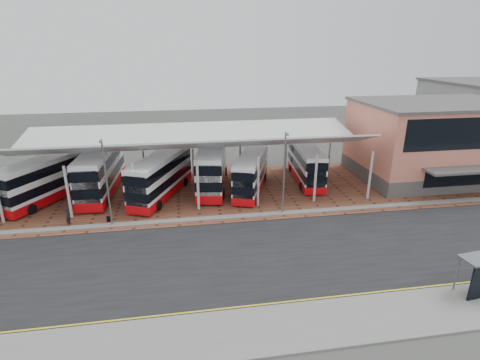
{
  "coord_description": "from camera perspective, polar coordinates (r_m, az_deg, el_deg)",
  "views": [
    {
      "loc": [
        -7.45,
        -25.79,
        15.53
      ],
      "look_at": [
        -1.88,
        8.21,
        3.02
      ],
      "focal_mm": 28.0,
      "sensor_mm": 36.0,
      "label": 1
    }
  ],
  "objects": [
    {
      "name": "ground",
      "position": [
        31.02,
        5.99,
        -10.22
      ],
      "size": [
        140.0,
        140.0,
        0.0
      ],
      "primitive_type": "plane",
      "color": "#3D3F3B"
    },
    {
      "name": "road",
      "position": [
        30.19,
        6.49,
        -11.13
      ],
      "size": [
        120.0,
        14.0,
        0.02
      ],
      "primitive_type": "cube",
      "color": "black",
      "rests_on": "ground"
    },
    {
      "name": "forecourt",
      "position": [
        42.83,
        4.09,
        -1.32
      ],
      "size": [
        72.0,
        16.0,
        0.06
      ],
      "primitive_type": "cube",
      "color": "brown",
      "rests_on": "ground"
    },
    {
      "name": "sidewalk",
      "position": [
        24.02,
        11.92,
        -20.65
      ],
      "size": [
        120.0,
        4.0,
        0.14
      ],
      "primitive_type": "cube",
      "color": "slate",
      "rests_on": "ground"
    },
    {
      "name": "north_kerb",
      "position": [
        36.31,
        3.46,
        -5.29
      ],
      "size": [
        120.0,
        0.8,
        0.14
      ],
      "primitive_type": "cube",
      "color": "slate",
      "rests_on": "ground"
    },
    {
      "name": "yellow_line_near",
      "position": [
        25.48,
        10.26,
        -17.91
      ],
      "size": [
        120.0,
        0.12,
        0.01
      ],
      "primitive_type": "cube",
      "color": "yellow",
      "rests_on": "road"
    },
    {
      "name": "yellow_line_far",
      "position": [
        25.7,
        10.03,
        -17.51
      ],
      "size": [
        120.0,
        0.12,
        0.01
      ],
      "primitive_type": "cube",
      "color": "yellow",
      "rests_on": "road"
    },
    {
      "name": "canopy",
      "position": [
        40.93,
        -7.04,
        6.04
      ],
      "size": [
        37.0,
        11.63,
        7.07
      ],
      "color": "silver",
      "rests_on": "ground"
    },
    {
      "name": "terminal",
      "position": [
        51.22,
        27.61,
        5.42
      ],
      "size": [
        18.4,
        14.4,
        9.25
      ],
      "color": "#504D4B",
      "rests_on": "ground"
    },
    {
      "name": "lamp_west",
      "position": [
        34.58,
        -19.68,
        -0.1
      ],
      "size": [
        0.16,
        0.9,
        8.07
      ],
      "color": "#5A5E63",
      "rests_on": "ground"
    },
    {
      "name": "lamp_east",
      "position": [
        35.25,
        6.75,
        1.33
      ],
      "size": [
        0.16,
        0.9,
        8.07
      ],
      "color": "#5A5E63",
      "rests_on": "ground"
    },
    {
      "name": "bus_0",
      "position": [
        43.85,
        -27.19,
        0.14
      ],
      "size": [
        7.8,
        10.83,
        4.56
      ],
      "rotation": [
        0.0,
        0.0,
        -0.53
      ],
      "color": "white",
      "rests_on": "forecourt"
    },
    {
      "name": "bus_1",
      "position": [
        43.53,
        -20.46,
        1.25
      ],
      "size": [
        3.45,
        12.08,
        4.92
      ],
      "rotation": [
        0.0,
        0.0,
        -0.05
      ],
      "color": "white",
      "rests_on": "forecourt"
    },
    {
      "name": "bus_2",
      "position": [
        40.72,
        -11.94,
        0.56
      ],
      "size": [
        6.66,
        11.1,
        4.53
      ],
      "rotation": [
        0.0,
        0.0,
        -0.41
      ],
      "color": "white",
      "rests_on": "forecourt"
    },
    {
      "name": "bus_3",
      "position": [
        42.71,
        -4.23,
        2.12
      ],
      "size": [
        4.61,
        12.14,
        4.89
      ],
      "rotation": [
        0.0,
        0.0,
        -0.16
      ],
      "color": "white",
      "rests_on": "forecourt"
    },
    {
      "name": "bus_4",
      "position": [
        41.52,
        1.7,
        1.12
      ],
      "size": [
        5.72,
        10.31,
        4.18
      ],
      "rotation": [
        0.0,
        0.0,
        -0.36
      ],
      "color": "white",
      "rests_on": "forecourt"
    },
    {
      "name": "bus_5",
      "position": [
        45.18,
        9.99,
        2.43
      ],
      "size": [
        3.41,
        10.46,
        4.23
      ],
      "rotation": [
        0.0,
        0.0,
        -0.1
      ],
      "color": "white",
      "rests_on": "forecourt"
    },
    {
      "name": "pedestrian",
      "position": [
        37.28,
        -24.72,
        -5.05
      ],
      "size": [
        0.43,
        0.64,
        1.75
      ],
      "primitive_type": "imported",
      "rotation": [
        0.0,
        0.0,
        1.58
      ],
      "color": "black",
      "rests_on": "forecourt"
    },
    {
      "name": "suitcase",
      "position": [
        36.86,
        -19.4,
        -5.63
      ],
      "size": [
        0.31,
        0.22,
        0.53
      ],
      "primitive_type": "cube",
      "color": "black",
      "rests_on": "forecourt"
    }
  ]
}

